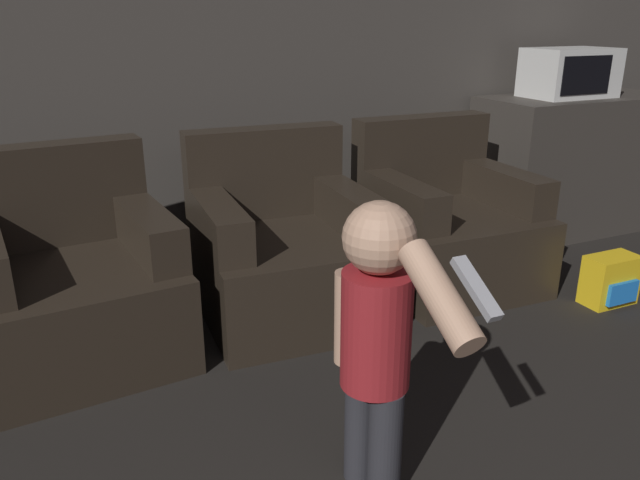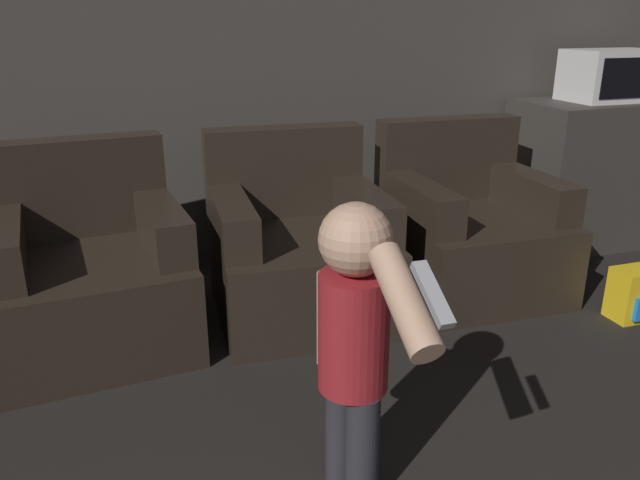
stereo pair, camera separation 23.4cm
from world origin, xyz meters
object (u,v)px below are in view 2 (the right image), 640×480
armchair_middle (298,251)px  microwave (612,75)px  person_toddler (355,333)px  toy_backpack (639,294)px  armchair_right (468,231)px  armchair_left (91,275)px

armchair_middle → microwave: (2.14, 0.41, 0.75)m
armchair_middle → person_toddler: 1.34m
person_toddler → toy_backpack: size_ratio=3.45×
armchair_right → microwave: bearing=20.2°
armchair_middle → toy_backpack: 1.68m
armchair_right → toy_backpack: size_ratio=3.21×
person_toddler → toy_backpack: person_toddler is taller
armchair_right → person_toddler: 1.76m
armchair_left → microwave: (3.10, 0.41, 0.75)m
armchair_left → toy_backpack: (2.52, -0.62, -0.18)m
armchair_middle → armchair_right: size_ratio=1.01×
armchair_middle → microwave: size_ratio=1.60×
armchair_left → toy_backpack: size_ratio=3.38×
armchair_left → armchair_middle: (0.97, 0.00, 0.00)m
person_toddler → microwave: bearing=-66.1°
armchair_middle → person_toddler: (-0.21, -1.30, 0.24)m
microwave → armchair_left: bearing=-172.5°
armchair_left → microwave: size_ratio=1.66×
armchair_left → armchair_middle: bearing=-5.7°
toy_backpack → microwave: 1.51m
armchair_middle → armchair_left: bearing=-177.1°
armchair_right → toy_backpack: armchair_right is taller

